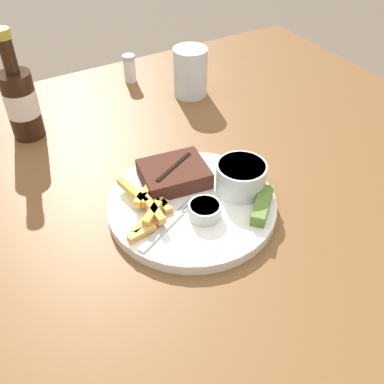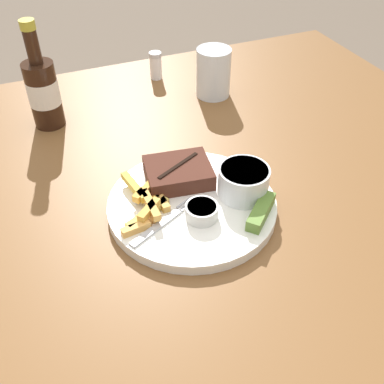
# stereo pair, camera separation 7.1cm
# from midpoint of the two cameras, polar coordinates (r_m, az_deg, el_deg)

# --- Properties ---
(dining_table) EXTENTS (1.27, 1.16, 0.77)m
(dining_table) POSITION_cam_midpoint_polar(r_m,az_deg,el_deg) (0.80, 2.58, -6.47)
(dining_table) COLOR brown
(dining_table) RESTS_ON ground_plane
(dinner_plate) EXTENTS (0.27, 0.27, 0.02)m
(dinner_plate) POSITION_cam_midpoint_polar(r_m,az_deg,el_deg) (0.73, 2.79, -1.83)
(dinner_plate) COLOR white
(dinner_plate) RESTS_ON dining_table
(steak_portion) EXTENTS (0.12, 0.10, 0.03)m
(steak_portion) POSITION_cam_midpoint_polar(r_m,az_deg,el_deg) (0.76, 0.93, 2.36)
(steak_portion) COLOR #472319
(steak_portion) RESTS_ON dinner_plate
(fries_pile) EXTENTS (0.10, 0.13, 0.02)m
(fries_pile) POSITION_cam_midpoint_polar(r_m,az_deg,el_deg) (0.71, -2.79, -1.46)
(fries_pile) COLOR #EEA842
(fries_pile) RESTS_ON dinner_plate
(coleslaw_cup) EXTENTS (0.08, 0.08, 0.05)m
(coleslaw_cup) POSITION_cam_midpoint_polar(r_m,az_deg,el_deg) (0.73, 9.35, 1.39)
(coleslaw_cup) COLOR white
(coleslaw_cup) RESTS_ON dinner_plate
(dipping_sauce_cup) EXTENTS (0.05, 0.05, 0.02)m
(dipping_sauce_cup) POSITION_cam_midpoint_polar(r_m,az_deg,el_deg) (0.69, 4.47, -2.45)
(dipping_sauce_cup) COLOR silver
(dipping_sauce_cup) RESTS_ON dinner_plate
(pickle_spear) EXTENTS (0.08, 0.07, 0.02)m
(pickle_spear) POSITION_cam_midpoint_polar(r_m,az_deg,el_deg) (0.71, 11.62, -2.57)
(pickle_spear) COLOR #567A2D
(pickle_spear) RESTS_ON dinner_plate
(fork_utensil) EXTENTS (0.13, 0.07, 0.00)m
(fork_utensil) POSITION_cam_midpoint_polar(r_m,az_deg,el_deg) (0.69, -1.00, -4.20)
(fork_utensil) COLOR #B7B7BC
(fork_utensil) RESTS_ON dinner_plate
(beer_bottle) EXTENTS (0.06, 0.06, 0.22)m
(beer_bottle) POSITION_cam_midpoint_polar(r_m,az_deg,el_deg) (0.94, -16.32, 12.20)
(beer_bottle) COLOR black
(beer_bottle) RESTS_ON dining_table
(drinking_glass) EXTENTS (0.08, 0.08, 0.11)m
(drinking_glass) POSITION_cam_midpoint_polar(r_m,az_deg,el_deg) (1.03, 4.78, 14.82)
(drinking_glass) COLOR silver
(drinking_glass) RESTS_ON dining_table
(salt_shaker) EXTENTS (0.03, 0.03, 0.07)m
(salt_shaker) POSITION_cam_midpoint_polar(r_m,az_deg,el_deg) (1.11, -2.74, 15.72)
(salt_shaker) COLOR white
(salt_shaker) RESTS_ON dining_table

